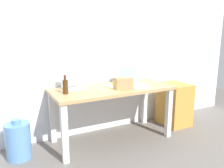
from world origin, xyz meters
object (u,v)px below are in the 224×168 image
desk (112,95)px  laptop_left (74,85)px  cardboard_box (123,84)px  beer_bottle (65,86)px  water_cooler_jug (18,141)px  filing_cabinet (174,104)px  computer_mouse (114,84)px  laptop_right (131,80)px

desk → laptop_left: bearing=162.7°
desk → cardboard_box: (0.08, -0.16, 0.18)m
beer_bottle → water_cooler_jug: (-0.57, 0.09, -0.62)m
beer_bottle → filing_cabinet: (1.81, 0.06, -0.50)m
water_cooler_jug → filing_cabinet: filing_cabinet is taller
water_cooler_jug → computer_mouse: bearing=3.0°
laptop_left → filing_cabinet: bearing=-4.2°
computer_mouse → water_cooler_jug: computer_mouse is taller
laptop_right → cardboard_box: 0.38m
filing_cabinet → laptop_left: bearing=175.8°
desk → filing_cabinet: (1.16, 0.03, -0.30)m
beer_bottle → water_cooler_jug: beer_bottle is taller
computer_mouse → water_cooler_jug: (-1.33, -0.07, -0.54)m
laptop_left → beer_bottle: beer_bottle is taller
laptop_left → laptop_right: (0.84, -0.05, 0.00)m
laptop_right → beer_bottle: size_ratio=1.38×
desk → computer_mouse: 0.21m
laptop_right → filing_cabinet: 0.93m
beer_bottle → water_cooler_jug: bearing=171.0°
water_cooler_jug → filing_cabinet: (2.39, -0.03, 0.12)m
computer_mouse → desk: bearing=-151.2°
laptop_left → cardboard_box: (0.57, -0.31, 0.03)m
computer_mouse → cardboard_box: (-0.02, -0.29, 0.06)m
beer_bottle → cardboard_box: size_ratio=1.02×
computer_mouse → filing_cabinet: (1.05, -0.10, -0.43)m
laptop_left → cardboard_box: size_ratio=1.37×
cardboard_box → filing_cabinet: cardboard_box is taller
cardboard_box → beer_bottle: bearing=170.0°
laptop_left → water_cooler_jug: (-0.74, -0.09, -0.58)m
beer_bottle → laptop_left: bearing=46.5°
desk → water_cooler_jug: size_ratio=3.35×
cardboard_box → water_cooler_jug: cardboard_box is taller
filing_cabinet → desk: bearing=-178.6°
desk → laptop_right: (0.36, 0.10, 0.16)m
filing_cabinet → beer_bottle: bearing=-178.2°
laptop_right → filing_cabinet: (0.80, -0.07, -0.46)m
laptop_left → beer_bottle: bearing=-133.5°
laptop_left → computer_mouse: (0.59, -0.02, -0.03)m
cardboard_box → desk: bearing=118.1°
laptop_right → beer_bottle: (-1.01, -0.13, 0.04)m
water_cooler_jug → filing_cabinet: bearing=-0.8°
laptop_left → beer_bottle: size_ratio=1.34×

